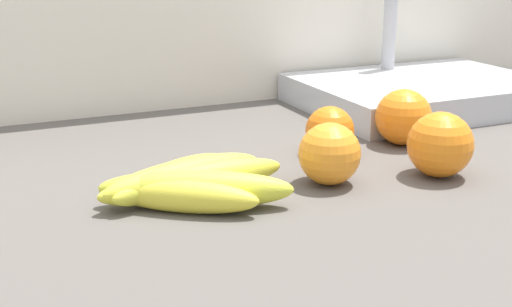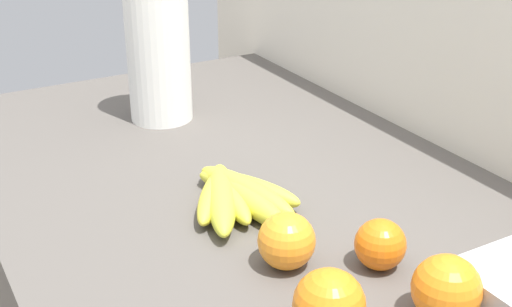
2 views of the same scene
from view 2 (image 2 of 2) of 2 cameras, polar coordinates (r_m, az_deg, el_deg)
banana_bunch at (r=0.99m, az=-1.80°, el=-3.41°), size 0.22×0.17×0.04m
orange_back_left at (r=0.87m, az=10.25°, el=-7.42°), size 0.06×0.06×0.06m
orange_back_right at (r=0.85m, az=2.55°, el=-7.24°), size 0.07×0.07×0.07m
orange_center at (r=0.75m, az=6.07°, el=-12.33°), size 0.08×0.08×0.08m
orange_far_right at (r=0.79m, az=15.50°, el=-10.76°), size 0.08×0.08×0.08m
paper_towel_roll at (r=1.28m, az=-8.14°, el=8.97°), size 0.12×0.12×0.32m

